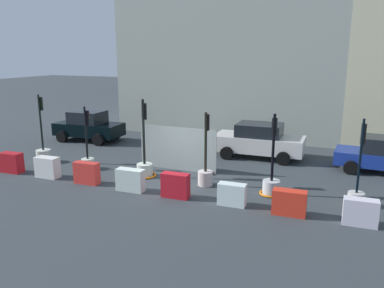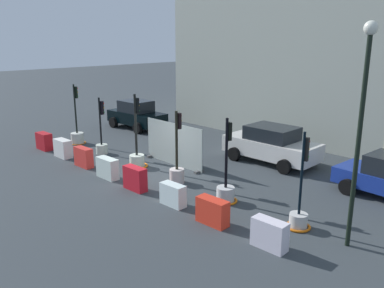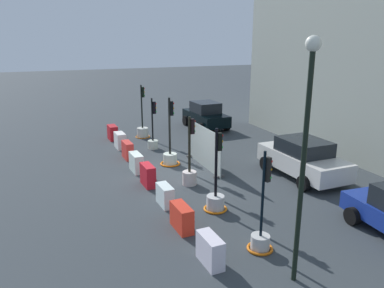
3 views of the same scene
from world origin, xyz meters
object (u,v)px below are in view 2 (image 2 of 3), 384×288
(traffic_light_0, at_px, (77,135))
(construction_barrier_6, at_px, (212,212))
(traffic_light_5, at_px, (299,214))
(construction_barrier_5, at_px, (173,195))
(construction_barrier_3, at_px, (108,168))
(car_black_sedan, at_px, (137,115))
(street_lamp_post, at_px, (362,110))
(traffic_light_4, at_px, (226,189))
(traffic_light_3, at_px, (177,169))
(construction_barrier_0, at_px, (44,141))
(car_white_van, at_px, (271,144))
(construction_barrier_2, at_px, (84,157))
(traffic_light_2, at_px, (137,156))
(construction_barrier_1, at_px, (63,148))
(traffic_light_1, at_px, (102,143))
(construction_barrier_4, at_px, (135,178))
(construction_barrier_7, at_px, (270,234))

(traffic_light_0, xyz_separation_m, construction_barrier_6, (12.03, -1.88, -0.04))
(traffic_light_5, xyz_separation_m, construction_barrier_5, (-4.00, -1.65, -0.07))
(construction_barrier_3, height_order, car_black_sedan, car_black_sedan)
(car_black_sedan, height_order, street_lamp_post, street_lamp_post)
(traffic_light_4, bearing_deg, traffic_light_3, 179.25)
(construction_barrier_0, relative_size, car_white_van, 0.22)
(traffic_light_5, xyz_separation_m, construction_barrier_3, (-8.02, -1.75, -0.03))
(construction_barrier_2, xyz_separation_m, street_lamp_post, (11.66, 1.73, 3.46))
(construction_barrier_5, distance_m, car_white_van, 6.71)
(traffic_light_2, height_order, construction_barrier_1, traffic_light_2)
(traffic_light_5, xyz_separation_m, car_white_van, (-4.58, 5.01, 0.40))
(traffic_light_1, height_order, construction_barrier_6, traffic_light_1)
(construction_barrier_0, bearing_deg, construction_barrier_3, -0.38)
(traffic_light_5, bearing_deg, car_white_van, 132.42)
(traffic_light_1, relative_size, car_black_sedan, 0.70)
(construction_barrier_0, distance_m, car_white_van, 11.69)
(construction_barrier_2, xyz_separation_m, car_white_van, (5.52, 6.70, 0.42))
(traffic_light_4, relative_size, car_black_sedan, 0.74)
(construction_barrier_1, relative_size, car_black_sedan, 0.25)
(traffic_light_4, height_order, traffic_light_5, traffic_light_5)
(construction_barrier_4, bearing_deg, traffic_light_1, 161.35)
(construction_barrier_2, bearing_deg, traffic_light_4, 12.73)
(construction_barrier_4, bearing_deg, street_lamp_post, 12.89)
(traffic_light_1, relative_size, construction_barrier_7, 2.78)
(street_lamp_post, bearing_deg, construction_barrier_1, -172.95)
(construction_barrier_0, distance_m, construction_barrier_3, 6.12)
(construction_barrier_3, relative_size, construction_barrier_5, 1.12)
(construction_barrier_3, bearing_deg, construction_barrier_4, 0.86)
(construction_barrier_3, xyz_separation_m, construction_barrier_5, (4.02, 0.10, -0.04))
(construction_barrier_1, height_order, street_lamp_post, street_lamp_post)
(traffic_light_5, relative_size, construction_barrier_6, 2.79)
(traffic_light_4, xyz_separation_m, construction_barrier_5, (-1.06, -1.58, -0.09))
(traffic_light_4, distance_m, car_black_sedan, 12.96)
(traffic_light_3, bearing_deg, construction_barrier_2, -159.90)
(construction_barrier_7, bearing_deg, traffic_light_0, 172.59)
(construction_barrier_5, bearing_deg, construction_barrier_7, -0.45)
(construction_barrier_3, bearing_deg, construction_barrier_2, 178.34)
(traffic_light_0, height_order, construction_barrier_7, traffic_light_0)
(traffic_light_5, height_order, construction_barrier_3, traffic_light_5)
(construction_barrier_2, height_order, car_black_sedan, car_black_sedan)
(traffic_light_0, relative_size, construction_barrier_3, 2.98)
(construction_barrier_2, bearing_deg, construction_barrier_3, -1.66)
(traffic_light_4, height_order, car_black_sedan, traffic_light_4)
(traffic_light_0, distance_m, traffic_light_2, 5.66)
(traffic_light_0, height_order, construction_barrier_2, traffic_light_0)
(construction_barrier_1, height_order, construction_barrier_4, construction_barrier_4)
(construction_barrier_4, bearing_deg, construction_barrier_5, 1.85)
(construction_barrier_0, relative_size, car_black_sedan, 0.25)
(construction_barrier_1, bearing_deg, traffic_light_5, 7.77)
(traffic_light_2, distance_m, construction_barrier_4, 2.88)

